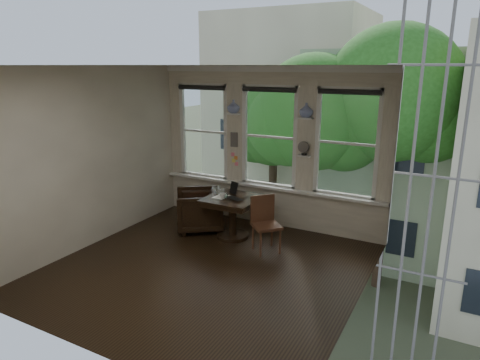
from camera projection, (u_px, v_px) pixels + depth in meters
The scene contains 25 objects.
ground at pixel (207, 268), 6.52m from camera, with size 4.50×4.50×0.00m, color black.
ceiling at pixel (203, 65), 5.73m from camera, with size 4.50×4.50×0.00m, color silver.
wall_back at pixel (270, 147), 8.04m from camera, with size 4.50×4.50×0.00m, color silver.
wall_front at pixel (81, 223), 4.21m from camera, with size 4.50×4.50×0.00m, color silver.
wall_left at pixel (92, 158), 7.15m from camera, with size 4.50×4.50×0.00m, color silver.
wall_right at pixel (364, 195), 5.10m from camera, with size 4.50×4.50×0.00m, color silver.
window_left at pixel (205, 131), 8.65m from camera, with size 1.10×0.12×1.90m, color white, non-canonical shape.
window_center at pixel (270, 137), 7.99m from camera, with size 1.10×0.12×1.90m, color white, non-canonical shape.
window_right at pixel (347, 143), 7.32m from camera, with size 1.10×0.12×1.90m, color white, non-canonical shape.
shelf_left at pixel (234, 114), 8.13m from camera, with size 0.26×0.16×0.03m, color white.
shelf_right at pixel (306, 118), 7.46m from camera, with size 0.26×0.16×0.03m, color white.
intercom at pixel (234, 140), 8.28m from camera, with size 0.14×0.06×0.28m, color #59544F.
sticky_notes at pixel (235, 157), 8.38m from camera, with size 0.16×0.01×0.24m, color pink, non-canonical shape.
desk_fan at pixel (304, 150), 7.60m from camera, with size 0.20×0.20×0.24m, color #59544F, non-canonical shape.
vase_left at pixel (233, 106), 8.09m from camera, with size 0.24×0.24×0.25m, color white.
vase_right at pixel (306, 110), 7.43m from camera, with size 0.24×0.24×0.25m, color white.
table at pixel (233, 218), 7.60m from camera, with size 0.90×0.90×0.75m, color black, non-canonical shape.
armchair_left at pixel (199, 210), 7.97m from camera, with size 0.82×0.84×0.77m, color black.
cushion_red at pixel (199, 207), 7.95m from camera, with size 0.45×0.45×0.06m, color maroon.
side_chair_right at pixel (267, 225), 7.00m from camera, with size 0.42×0.42×0.92m, color #4C311B, non-canonical shape.
laptop at pixel (232, 199), 7.35m from camera, with size 0.34×0.22×0.03m, color black.
mug at pixel (223, 196), 7.41m from camera, with size 0.11×0.11×0.10m, color white.
drinking_glass at pixel (225, 196), 7.43m from camera, with size 0.11×0.11×0.09m, color white.
tablet at pixel (234, 188), 7.69m from camera, with size 0.16×0.02×0.22m, color black.
papers at pixel (222, 197), 7.55m from camera, with size 0.22×0.30×0.00m, color silver.
Camera 1 is at (3.25, -4.99, 3.00)m, focal length 32.00 mm.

